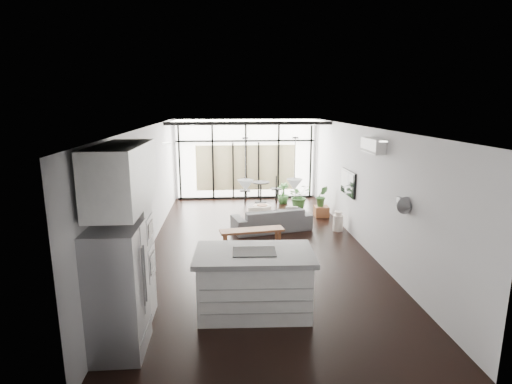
{
  "coord_description": "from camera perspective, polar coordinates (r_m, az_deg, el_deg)",
  "views": [
    {
      "loc": [
        -0.72,
        -8.96,
        3.31
      ],
      "look_at": [
        0.0,
        0.3,
        1.25
      ],
      "focal_mm": 28.0,
      "sensor_mm": 36.0,
      "label": 1
    }
  ],
  "objects": [
    {
      "name": "floor",
      "position": [
        9.58,
        0.14,
        -7.71
      ],
      "size": [
        5.0,
        10.0,
        0.0
      ],
      "primitive_type": "cube",
      "color": "black",
      "rests_on": "ground"
    },
    {
      "name": "ceiling",
      "position": [
        9.0,
        0.15,
        9.26
      ],
      "size": [
        5.0,
        10.0,
        0.0
      ],
      "primitive_type": "cube",
      "color": "white",
      "rests_on": "ground"
    },
    {
      "name": "wall_left",
      "position": [
        9.33,
        -15.34,
        0.24
      ],
      "size": [
        0.02,
        10.0,
        2.8
      ],
      "primitive_type": "cube",
      "color": "silver",
      "rests_on": "ground"
    },
    {
      "name": "wall_right",
      "position": [
        9.71,
        15.02,
        0.73
      ],
      "size": [
        0.02,
        10.0,
        2.8
      ],
      "primitive_type": "cube",
      "color": "silver",
      "rests_on": "ground"
    },
    {
      "name": "wall_back",
      "position": [
        14.11,
        -1.48,
        4.72
      ],
      "size": [
        5.0,
        0.02,
        2.8
      ],
      "primitive_type": "cube",
      "color": "silver",
      "rests_on": "ground"
    },
    {
      "name": "wall_front",
      "position": [
        4.46,
        5.42,
        -12.95
      ],
      "size": [
        5.0,
        0.02,
        2.8
      ],
      "primitive_type": "cube",
      "color": "silver",
      "rests_on": "ground"
    },
    {
      "name": "glazing",
      "position": [
        13.99,
        -1.46,
        4.66
      ],
      "size": [
        5.0,
        0.2,
        2.8
      ],
      "primitive_type": "cube",
      "color": "black",
      "rests_on": "ground"
    },
    {
      "name": "skylight",
      "position": [
        12.99,
        -1.28,
        10.12
      ],
      "size": [
        4.7,
        1.9,
        0.06
      ],
      "primitive_type": "cube",
      "color": "white",
      "rests_on": "ceiling"
    },
    {
      "name": "neighbour_building",
      "position": [
        14.1,
        -1.47,
        3.49
      ],
      "size": [
        3.5,
        0.02,
        1.6
      ],
      "primitive_type": "cube",
      "color": "beige",
      "rests_on": "ground"
    },
    {
      "name": "island",
      "position": [
        6.56,
        -0.24,
        -12.75
      ],
      "size": [
        1.92,
        1.19,
        1.03
      ],
      "primitive_type": "cube",
      "rotation": [
        0.0,
        0.0,
        -0.04
      ],
      "color": "silver",
      "rests_on": "floor"
    },
    {
      "name": "cooktop",
      "position": [
        6.35,
        -0.25,
        -8.52
      ],
      "size": [
        0.7,
        0.48,
        0.01
      ],
      "primitive_type": "cube",
      "rotation": [
        0.0,
        0.0,
        -0.04
      ],
      "color": "black",
      "rests_on": "island"
    },
    {
      "name": "fridge",
      "position": [
        5.76,
        -19.23,
        -13.23
      ],
      "size": [
        0.68,
        0.85,
        1.76
      ],
      "primitive_type": "cube",
      "color": "#9E9EA4",
      "rests_on": "floor"
    },
    {
      "name": "appliance_column",
      "position": [
        6.47,
        -17.41,
        -7.87
      ],
      "size": [
        0.58,
        0.61,
        2.24
      ],
      "primitive_type": "cube",
      "color": "silver",
      "rests_on": "floor"
    },
    {
      "name": "upper_cabinets",
      "position": [
        5.72,
        -18.57,
        2.18
      ],
      "size": [
        0.62,
        1.75,
        0.86
      ],
      "primitive_type": "cube",
      "color": "silver",
      "rests_on": "wall_left"
    },
    {
      "name": "pendant_left",
      "position": [
        6.45,
        -1.51,
        0.96
      ],
      "size": [
        0.26,
        0.26,
        0.18
      ],
      "primitive_type": "cone",
      "color": "white",
      "rests_on": "ceiling"
    },
    {
      "name": "pendant_right",
      "position": [
        6.54,
        5.51,
        1.06
      ],
      "size": [
        0.26,
        0.26,
        0.18
      ],
      "primitive_type": "cone",
      "color": "white",
      "rests_on": "ceiling"
    },
    {
      "name": "sofa",
      "position": [
        10.64,
        2.24,
        -3.36
      ],
      "size": [
        2.15,
        1.08,
        0.81
      ],
      "primitive_type": "imported",
      "rotation": [
        0.0,
        0.0,
        3.38
      ],
      "color": "#525255",
      "rests_on": "floor"
    },
    {
      "name": "console_bench",
      "position": [
        9.33,
        -0.59,
        -6.73
      ],
      "size": [
        1.52,
        0.59,
        0.47
      ],
      "primitive_type": "cube",
      "rotation": [
        0.0,
        0.0,
        0.15
      ],
      "color": "brown",
      "rests_on": "floor"
    },
    {
      "name": "pouf",
      "position": [
        11.63,
        0.89,
        -2.94
      ],
      "size": [
        0.63,
        0.63,
        0.43
      ],
      "primitive_type": "cylinder",
      "rotation": [
        0.0,
        0.0,
        0.21
      ],
      "color": "beige",
      "rests_on": "floor"
    },
    {
      "name": "crate",
      "position": [
        12.13,
        9.32,
        -2.74
      ],
      "size": [
        0.42,
        0.42,
        0.31
      ],
      "primitive_type": "cube",
      "rotation": [
        0.0,
        0.0,
        -0.02
      ],
      "color": "brown",
      "rests_on": "floor"
    },
    {
      "name": "plant_tall",
      "position": [
        12.91,
        6.19,
        -0.98
      ],
      "size": [
        0.95,
        1.0,
        0.63
      ],
      "primitive_type": "imported",
      "rotation": [
        0.0,
        0.0,
        0.33
      ],
      "color": "#325F2B",
      "rests_on": "floor"
    },
    {
      "name": "plant_med",
      "position": [
        13.53,
        3.91,
        -0.82
      ],
      "size": [
        0.68,
        0.8,
        0.39
      ],
      "primitive_type": "imported",
      "rotation": [
        0.0,
        0.0,
        -0.5
      ],
      "color": "#325F2B",
      "rests_on": "floor"
    },
    {
      "name": "plant_crate",
      "position": [
        12.06,
        9.37,
        -1.39
      ],
      "size": [
        0.36,
        0.64,
        0.28
      ],
      "primitive_type": "imported",
      "rotation": [
        0.0,
        0.0,
        -0.01
      ],
      "color": "#325F2B",
      "rests_on": "crate"
    },
    {
      "name": "milk_can",
      "position": [
        10.83,
        11.64,
        -4.09
      ],
      "size": [
        0.29,
        0.29,
        0.53
      ],
      "primitive_type": "cylinder",
      "rotation": [
        0.0,
        0.0,
        0.07
      ],
      "color": "#F1E0D0",
      "rests_on": "floor"
    },
    {
      "name": "bistro_set",
      "position": [
        13.6,
        0.68,
        0.05
      ],
      "size": [
        1.65,
        0.86,
        0.75
      ],
      "primitive_type": "cube",
      "rotation": [
        0.0,
        0.0,
        0.15
      ],
      "color": "black",
      "rests_on": "floor"
    },
    {
      "name": "tv",
      "position": [
        10.65,
        13.02,
        1.3
      ],
      "size": [
        0.05,
        1.1,
        0.65
      ],
      "primitive_type": "cube",
      "color": "black",
      "rests_on": "wall_right"
    },
    {
      "name": "ac_unit",
      "position": [
        8.77,
        16.38,
        6.37
      ],
      "size": [
        0.22,
        0.9,
        0.3
      ],
      "primitive_type": "cube",
      "color": "white",
      "rests_on": "wall_right"
    },
    {
      "name": "framed_art",
      "position": [
        8.82,
        -15.8,
        0.51
      ],
      "size": [
        0.04,
        0.7,
        0.9
      ],
      "primitive_type": "cube",
      "color": "black",
      "rests_on": "wall_left"
    }
  ]
}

